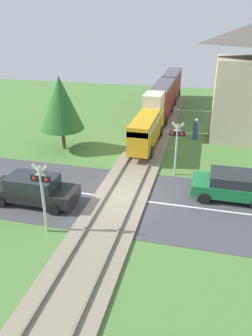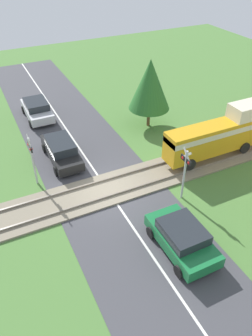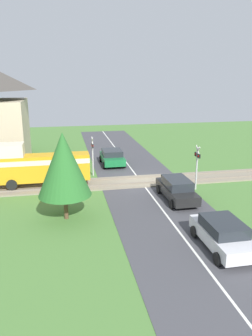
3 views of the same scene
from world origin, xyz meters
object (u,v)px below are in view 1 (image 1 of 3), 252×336
train (162,99)px  crossing_signal_east_approach (177,142)px  car_near_crossing (33,189)px  car_far_side (230,185)px  crossing_signal_west_approach (42,190)px  pedestrian_by_station (196,130)px

train → crossing_signal_east_approach: 11.28m
car_near_crossing → crossing_signal_east_approach: 8.26m
car_near_crossing → car_far_side: 9.95m
car_near_crossing → crossing_signal_west_approach: bearing=-50.8°
car_far_side → pedestrian_by_station: 9.01m
pedestrian_by_station → train: bearing=126.7°
crossing_signal_west_approach → car_far_side: bearing=32.2°
car_near_crossing → crossing_signal_west_approach: 2.96m
car_near_crossing → car_far_side: car_near_crossing is taller
train → car_far_side: train is taller
crossing_signal_west_approach → pedestrian_by_station: bearing=67.6°
crossing_signal_west_approach → crossing_signal_east_approach: bearing=55.5°
train → crossing_signal_west_approach: (-2.41, -18.03, 0.19)m
crossing_signal_west_approach → crossing_signal_east_approach: same height
crossing_signal_west_approach → crossing_signal_east_approach: size_ratio=1.00×
train → crossing_signal_east_approach: bearing=-77.7°
pedestrian_by_station → car_near_crossing: bearing=-122.2°
crossing_signal_west_approach → crossing_signal_east_approach: 8.50m
train → pedestrian_by_station: bearing=-53.3°
train → crossing_signal_east_approach: train is taller
crossing_signal_west_approach → car_near_crossing: bearing=129.2°
car_near_crossing → crossing_signal_west_approach: (1.68, -2.06, 1.30)m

